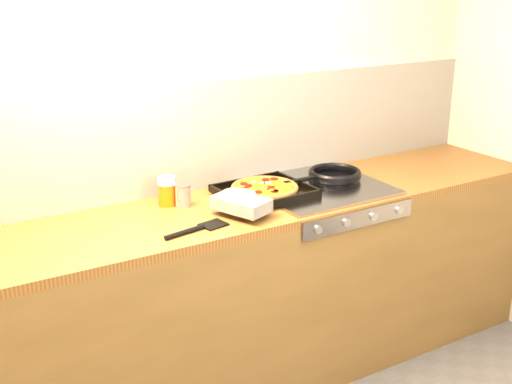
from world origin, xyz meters
TOP-DOWN VIEW (x-y plane):
  - room_shell at (0.00, 1.39)m, footprint 3.20×3.20m
  - counter_run at (0.00, 1.10)m, footprint 3.20×0.62m
  - stovetop at (0.45, 1.10)m, footprint 0.60×0.56m
  - pizza_on_tray at (0.11, 1.09)m, footprint 0.52×0.46m
  - frying_pan at (0.57, 1.13)m, footprint 0.43×0.26m
  - tomato_can at (-0.19, 1.21)m, footprint 0.08×0.08m
  - juice_glass at (-0.25, 1.25)m, footprint 0.10×0.10m
  - wooden_spoon at (0.20, 1.31)m, footprint 0.30×0.08m
  - black_spatula at (-0.27, 0.92)m, footprint 0.29×0.10m

SIDE VIEW (x-z plane):
  - counter_run at x=0.00m, z-range 0.00..0.90m
  - stovetop at x=0.45m, z-range 0.90..0.92m
  - black_spatula at x=-0.27m, z-range 0.90..0.92m
  - wooden_spoon at x=0.20m, z-range 0.90..0.92m
  - frying_pan at x=0.57m, z-range 0.92..0.96m
  - pizza_on_tray at x=0.11m, z-range 0.91..0.98m
  - tomato_can at x=-0.19m, z-range 0.90..1.00m
  - juice_glass at x=-0.25m, z-range 0.90..1.03m
  - room_shell at x=0.00m, z-range -0.45..2.75m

